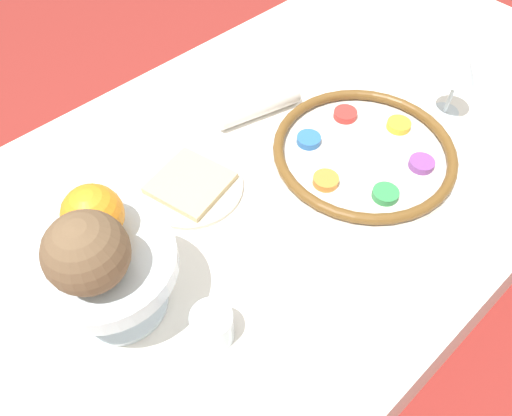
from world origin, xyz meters
The scene contains 11 objects.
ground_plane centered at (0.00, 0.00, 0.00)m, with size 8.00×8.00×0.00m, color maroon.
dining_table centered at (0.00, 0.00, 0.37)m, with size 1.56×0.81×0.74m.
seder_plate centered at (-0.10, 0.09, 0.75)m, with size 0.34×0.34×0.03m.
wine_glass centered at (-0.32, 0.12, 0.85)m, with size 0.07×0.07×0.15m.
fruit_stand centered at (0.41, 0.03, 0.84)m, with size 0.19×0.19×0.13m.
orange_fruit centered at (0.39, 0.00, 0.91)m, with size 0.08×0.08×0.08m.
coconut centered at (0.42, 0.05, 0.92)m, with size 0.10×0.10×0.10m.
bread_plate centered at (0.19, -0.08, 0.75)m, with size 0.19×0.19×0.02m.
napkin_roll centered at (-0.03, -0.14, 0.76)m, with size 0.18×0.09×0.05m.
cup_near centered at (0.34, 0.17, 0.77)m, with size 0.06×0.06×0.06m.
spoon centered at (-0.04, -0.19, 0.74)m, with size 0.14×0.07×0.01m.
Camera 1 is at (0.50, 0.43, 1.42)m, focal length 35.00 mm.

